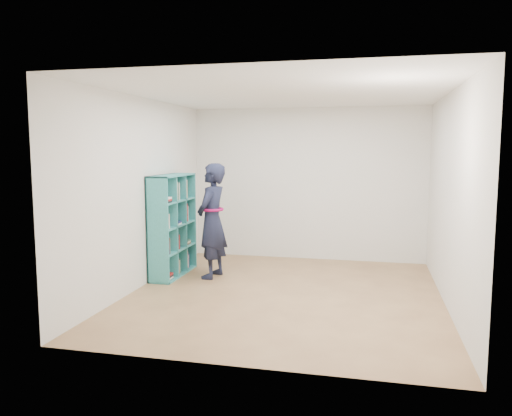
# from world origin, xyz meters

# --- Properties ---
(floor) EXTENTS (4.50, 4.50, 0.00)m
(floor) POSITION_xyz_m (0.00, 0.00, 0.00)
(floor) COLOR brown
(floor) RESTS_ON ground
(ceiling) EXTENTS (4.50, 4.50, 0.00)m
(ceiling) POSITION_xyz_m (0.00, 0.00, 2.60)
(ceiling) COLOR white
(ceiling) RESTS_ON wall_back
(wall_left) EXTENTS (0.02, 4.50, 2.60)m
(wall_left) POSITION_xyz_m (-2.00, 0.00, 1.30)
(wall_left) COLOR silver
(wall_left) RESTS_ON floor
(wall_right) EXTENTS (0.02, 4.50, 2.60)m
(wall_right) POSITION_xyz_m (2.00, 0.00, 1.30)
(wall_right) COLOR silver
(wall_right) RESTS_ON floor
(wall_back) EXTENTS (4.00, 0.02, 2.60)m
(wall_back) POSITION_xyz_m (0.00, 2.25, 1.30)
(wall_back) COLOR silver
(wall_back) RESTS_ON floor
(wall_front) EXTENTS (4.00, 0.02, 2.60)m
(wall_front) POSITION_xyz_m (0.00, -2.25, 1.30)
(wall_front) COLOR silver
(wall_front) RESTS_ON floor
(bookshelf) EXTENTS (0.33, 1.14, 1.52)m
(bookshelf) POSITION_xyz_m (-1.85, 0.64, 0.74)
(bookshelf) COLOR #298076
(bookshelf) RESTS_ON floor
(person) EXTENTS (0.47, 0.66, 1.70)m
(person) POSITION_xyz_m (-1.20, 0.65, 0.85)
(person) COLOR black
(person) RESTS_ON floor
(smartphone) EXTENTS (0.02, 0.10, 0.13)m
(smartphone) POSITION_xyz_m (-1.33, 0.76, 0.96)
(smartphone) COLOR silver
(smartphone) RESTS_ON person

